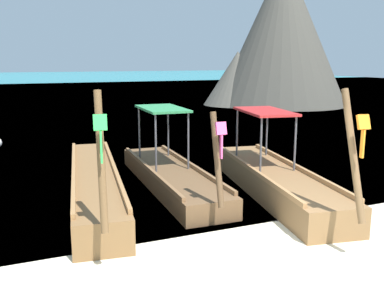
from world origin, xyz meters
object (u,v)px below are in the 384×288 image
Objects in this scene: longtail_boat_green_ribbon at (95,183)px; karst_rock at (278,35)px; longtail_boat_orange_ribbon at (274,180)px; longtail_boat_pink_ribbon at (171,175)px.

karst_rock is (16.40, 17.08, 4.67)m from longtail_boat_green_ribbon.
longtail_boat_green_ribbon is 24.13m from karst_rock.
karst_rock reaches higher than longtail_boat_green_ribbon.
longtail_boat_green_ribbon is 1.13× the size of longtail_boat_orange_ribbon.
longtail_boat_pink_ribbon is 22.77m from karst_rock.
longtail_boat_orange_ribbon is at bearing -123.55° from karst_rock.
longtail_boat_orange_ribbon is 0.62× the size of karst_rock.
longtail_boat_pink_ribbon is at bearing 143.04° from longtail_boat_orange_ribbon.
karst_rock is at bearing 46.16° from longtail_boat_green_ribbon.
longtail_boat_orange_ribbon is (4.08, -1.49, 0.03)m from longtail_boat_green_ribbon.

